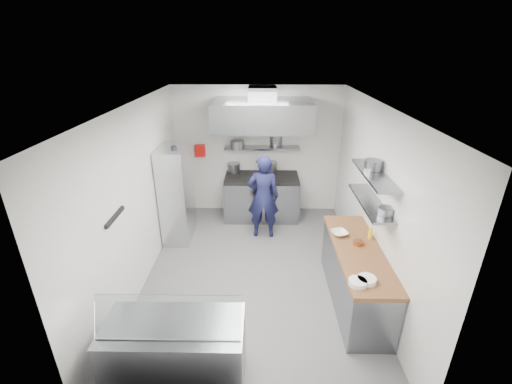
{
  "coord_description": "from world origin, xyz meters",
  "views": [
    {
      "loc": [
        0.08,
        -4.73,
        3.59
      ],
      "look_at": [
        0.0,
        0.6,
        1.25
      ],
      "focal_mm": 24.0,
      "sensor_mm": 36.0,
      "label": 1
    }
  ],
  "objects_px": {
    "wire_rack": "(177,194)",
    "display_case": "(176,354)",
    "chef": "(263,197)",
    "gas_range": "(262,198)"
  },
  "relations": [
    {
      "from": "wire_rack",
      "to": "display_case",
      "type": "height_order",
      "value": "wire_rack"
    },
    {
      "from": "chef",
      "to": "wire_rack",
      "type": "bearing_deg",
      "value": 2.06
    },
    {
      "from": "wire_rack",
      "to": "chef",
      "type": "bearing_deg",
      "value": 1.87
    },
    {
      "from": "chef",
      "to": "display_case",
      "type": "height_order",
      "value": "chef"
    },
    {
      "from": "gas_range",
      "to": "wire_rack",
      "type": "xyz_separation_m",
      "value": [
        -1.63,
        -0.87,
        0.48
      ]
    },
    {
      "from": "gas_range",
      "to": "display_case",
      "type": "xyz_separation_m",
      "value": [
        -0.94,
        -4.1,
        -0.03
      ]
    },
    {
      "from": "chef",
      "to": "display_case",
      "type": "xyz_separation_m",
      "value": [
        -0.97,
        -3.29,
        -0.42
      ]
    },
    {
      "from": "chef",
      "to": "wire_rack",
      "type": "relative_size",
      "value": 0.91
    },
    {
      "from": "chef",
      "to": "gas_range",
      "type": "bearing_deg",
      "value": -87.85
    },
    {
      "from": "gas_range",
      "to": "chef",
      "type": "relative_size",
      "value": 0.95
    }
  ]
}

